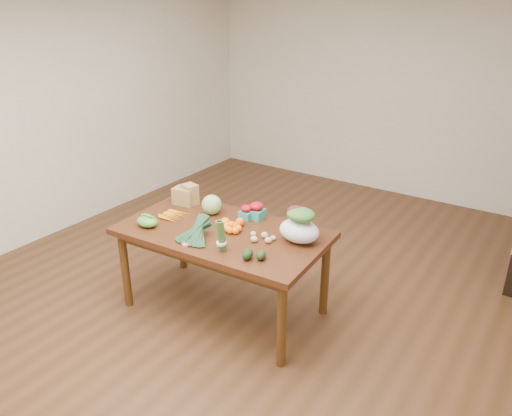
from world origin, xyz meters
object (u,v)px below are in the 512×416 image
Objects in this scene: dining_table at (224,271)px; asparagus_bundle at (221,236)px; salad_bag at (299,227)px; kale_bunch at (193,232)px; mandarin_cluster at (231,226)px; paper_bag at (185,194)px; cabbage at (212,205)px.

dining_table is 0.61m from asparagus_bundle.
kale_bunch is at bearing -146.28° from salad_bag.
asparagus_bundle reaches higher than mandarin_cluster.
cabbage is at bearing -7.03° from paper_bag.
paper_bag is 0.82× the size of salad_bag.
mandarin_cluster is 0.56× the size of salad_bag.
dining_table is 4.16× the size of kale_bunch.
mandarin_cluster is (0.34, -0.19, -0.04)m from cabbage.
asparagus_bundle reaches higher than salad_bag.
cabbage is 0.53m from kale_bunch.
paper_bag is at bearing 161.62° from mandarin_cluster.
cabbage is at bearing 131.35° from asparagus_bundle.
mandarin_cluster is 0.56m from salad_bag.
kale_bunch is (0.55, -0.53, -0.01)m from paper_bag.
kale_bunch is 1.60× the size of asparagus_bundle.
dining_table is at bearing -164.04° from salad_bag.
asparagus_bundle is (0.48, -0.49, 0.04)m from cabbage.
asparagus_bundle is at bearing -32.79° from paper_bag.
cabbage is at bearing 151.53° from mandarin_cluster.
mandarin_cluster is at bearing -18.38° from paper_bag.
asparagus_bundle is (0.14, -0.30, 0.08)m from mandarin_cluster.
asparagus_bundle is at bearing -3.84° from kale_bunch.
salad_bag is (0.40, 0.45, -0.00)m from asparagus_bundle.
paper_bag is 1.23m from salad_bag.
paper_bag is at bearing 154.75° from dining_table.
mandarin_cluster is (0.69, -0.23, -0.05)m from paper_bag.
dining_table is 6.34× the size of paper_bag.
salad_bag is (0.54, 0.15, 0.08)m from mandarin_cluster.
salad_bag is (0.88, -0.03, 0.04)m from cabbage.
dining_table is 6.65× the size of asparagus_bundle.
salad_bag is at bearing 15.67° from mandarin_cluster.
salad_bag reaches higher than kale_bunch.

